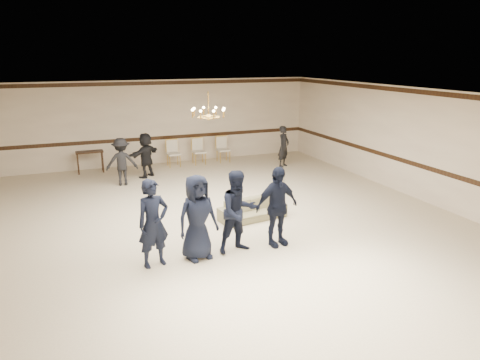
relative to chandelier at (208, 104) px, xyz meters
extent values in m
cube|color=beige|center=(0.00, -1.00, -2.88)|extent=(12.00, 14.00, 0.01)
cube|color=#36271E|center=(0.00, -1.00, 0.33)|extent=(12.00, 14.00, 0.01)
cube|color=beige|center=(0.00, 6.00, -1.27)|extent=(12.00, 0.01, 3.20)
cube|color=beige|center=(0.00, -8.00, -1.27)|extent=(12.00, 0.01, 3.20)
cube|color=beige|center=(6.00, -1.00, -1.27)|extent=(0.01, 14.00, 3.20)
cube|color=black|center=(0.00, 5.99, -1.88)|extent=(12.00, 0.02, 0.14)
cube|color=black|center=(0.00, 5.99, 0.21)|extent=(12.00, 0.02, 0.14)
imported|color=black|center=(-2.02, -2.65, -1.98)|extent=(0.74, 0.57, 1.79)
imported|color=black|center=(-1.12, -2.65, -1.98)|extent=(0.98, 0.74, 1.79)
imported|color=black|center=(-0.22, -2.65, -1.98)|extent=(0.95, 0.78, 1.79)
imported|color=black|center=(0.68, -2.65, -1.98)|extent=(1.10, 0.58, 1.79)
imported|color=#837D57|center=(0.82, -0.98, -2.62)|extent=(1.82, 0.92, 0.51)
imported|color=black|center=(-1.88, 3.44, -2.10)|extent=(1.06, 0.69, 1.55)
imported|color=black|center=(-0.98, 4.14, -2.10)|extent=(1.41, 1.25, 1.55)
imported|color=black|center=(4.12, 3.74, -2.10)|extent=(0.67, 0.63, 1.55)
cube|color=black|center=(-2.75, 5.47, -2.48)|extent=(0.95, 0.43, 0.79)
camera|label=1|loc=(-3.41, -10.77, 1.19)|focal=32.88mm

